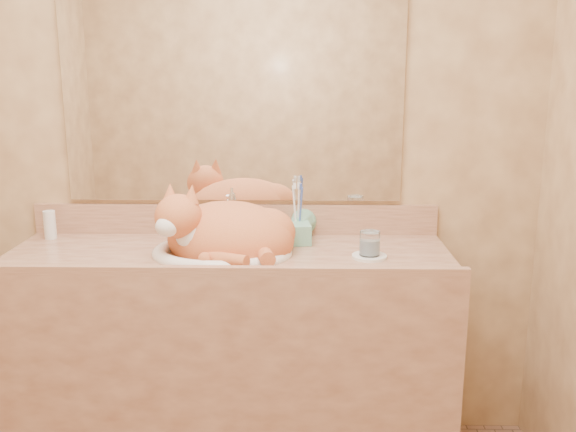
{
  "coord_description": "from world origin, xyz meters",
  "views": [
    {
      "loc": [
        0.26,
        -1.49,
        1.51
      ],
      "look_at": [
        0.22,
        0.7,
        0.99
      ],
      "focal_mm": 40.0,
      "sensor_mm": 36.0,
      "label": 1
    }
  ],
  "objects_px": {
    "cat": "(223,230)",
    "water_glass": "(370,243)",
    "soap_dispenser": "(302,225)",
    "toothbrush_cup": "(298,228)",
    "vanity_counter": "(231,361)",
    "sink_basin": "(222,233)"
  },
  "relations": [
    {
      "from": "vanity_counter",
      "to": "soap_dispenser",
      "type": "bearing_deg",
      "value": 16.43
    },
    {
      "from": "vanity_counter",
      "to": "toothbrush_cup",
      "type": "xyz_separation_m",
      "value": [
        0.25,
        0.17,
        0.47
      ]
    },
    {
      "from": "toothbrush_cup",
      "to": "water_glass",
      "type": "xyz_separation_m",
      "value": [
        0.25,
        -0.22,
        0.0
      ]
    },
    {
      "from": "sink_basin",
      "to": "soap_dispenser",
      "type": "bearing_deg",
      "value": 17.48
    },
    {
      "from": "vanity_counter",
      "to": "cat",
      "type": "distance_m",
      "value": 0.51
    },
    {
      "from": "cat",
      "to": "water_glass",
      "type": "relative_size",
      "value": 5.65
    },
    {
      "from": "soap_dispenser",
      "to": "water_glass",
      "type": "distance_m",
      "value": 0.27
    },
    {
      "from": "water_glass",
      "to": "vanity_counter",
      "type": "bearing_deg",
      "value": 173.66
    },
    {
      "from": "cat",
      "to": "water_glass",
      "type": "bearing_deg",
      "value": 11.96
    },
    {
      "from": "soap_dispenser",
      "to": "toothbrush_cup",
      "type": "distance_m",
      "value": 0.1
    },
    {
      "from": "sink_basin",
      "to": "water_glass",
      "type": "height_order",
      "value": "sink_basin"
    },
    {
      "from": "cat",
      "to": "toothbrush_cup",
      "type": "relative_size",
      "value": 4.42
    },
    {
      "from": "sink_basin",
      "to": "toothbrush_cup",
      "type": "bearing_deg",
      "value": 33.33
    },
    {
      "from": "cat",
      "to": "water_glass",
      "type": "distance_m",
      "value": 0.52
    },
    {
      "from": "soap_dispenser",
      "to": "toothbrush_cup",
      "type": "relative_size",
      "value": 1.58
    },
    {
      "from": "water_glass",
      "to": "sink_basin",
      "type": "bearing_deg",
      "value": 176.07
    },
    {
      "from": "vanity_counter",
      "to": "water_glass",
      "type": "xyz_separation_m",
      "value": [
        0.5,
        -0.06,
        0.48
      ]
    },
    {
      "from": "vanity_counter",
      "to": "soap_dispenser",
      "type": "distance_m",
      "value": 0.58
    },
    {
      "from": "cat",
      "to": "soap_dispenser",
      "type": "relative_size",
      "value": 2.8
    },
    {
      "from": "toothbrush_cup",
      "to": "vanity_counter",
      "type": "bearing_deg",
      "value": -146.14
    },
    {
      "from": "vanity_counter",
      "to": "sink_basin",
      "type": "xyz_separation_m",
      "value": [
        -0.02,
        -0.02,
        0.5
      ]
    },
    {
      "from": "vanity_counter",
      "to": "toothbrush_cup",
      "type": "bearing_deg",
      "value": 33.86
    }
  ]
}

